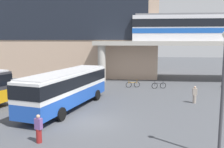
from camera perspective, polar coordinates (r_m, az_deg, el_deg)
ground_plane at (r=27.31m, az=-1.41°, el=-4.41°), size 120.00×120.00×0.00m
station_building at (r=43.99m, az=-10.48°, el=14.36°), size 30.15×12.58×21.74m
elevated_platform at (r=37.62m, az=20.23°, el=6.10°), size 30.79×6.98×5.72m
train at (r=37.66m, az=20.49°, el=10.24°), size 20.08×2.96×3.84m
bus_main at (r=21.12m, az=-10.45°, el=-2.67°), size 5.21×11.32×3.22m
bicycle_black at (r=30.21m, az=10.91°, el=-2.66°), size 1.76×0.42×1.04m
bicycle_orange at (r=30.47m, az=4.90°, el=-2.45°), size 1.73×0.58×1.04m
pedestrian_near_building at (r=23.96m, az=18.77°, el=-4.74°), size 0.40×0.32×1.60m
pedestrian_by_bike_rack at (r=28.02m, az=-4.00°, el=-2.38°), size 0.38×0.46×1.75m
pedestrian_waiting_near_stop at (r=14.79m, az=-16.79°, el=-12.35°), size 0.46×0.37×1.66m
lamp_post at (r=12.76m, az=24.58°, el=-2.36°), size 0.36×0.36×6.26m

